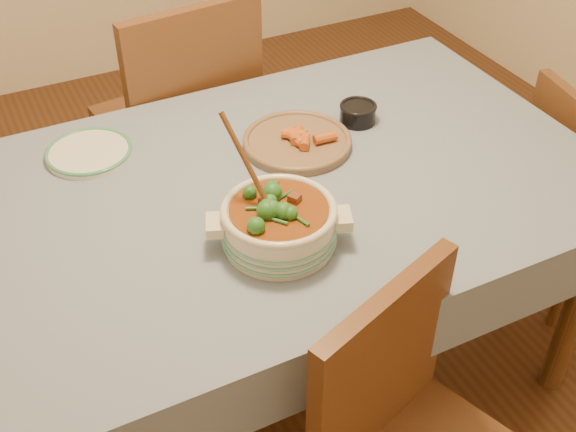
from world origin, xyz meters
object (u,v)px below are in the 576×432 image
object	(u,v)px
chair_far	(184,117)
fried_plate	(297,140)
condiment_bowl	(358,112)
dining_table	(286,207)
white_plate	(89,152)
stew_casserole	(279,221)

from	to	relation	value
chair_far	fried_plate	bearing A→B (deg)	96.45
condiment_bowl	dining_table	bearing A→B (deg)	-152.33
white_plate	fried_plate	size ratio (longest dim) A/B	0.89
fried_plate	stew_casserole	bearing A→B (deg)	-122.91
dining_table	white_plate	world-z (taller)	white_plate
fried_plate	chair_far	distance (m)	0.64
dining_table	white_plate	bearing A→B (deg)	141.73
fried_plate	chair_far	xyz separation A→B (m)	(-0.14, 0.59, -0.21)
chair_far	condiment_bowl	bearing A→B (deg)	116.05
white_plate	fried_plate	world-z (taller)	fried_plate
white_plate	chair_far	bearing A→B (deg)	43.56
dining_table	stew_casserole	xyz separation A→B (m)	(-0.13, -0.22, 0.16)
fried_plate	chair_far	world-z (taller)	chair_far
dining_table	fried_plate	size ratio (longest dim) A/B	5.16
fried_plate	white_plate	bearing A→B (deg)	158.20
condiment_bowl	chair_far	size ratio (longest dim) A/B	0.13
dining_table	chair_far	xyz separation A→B (m)	(-0.04, 0.71, -0.10)
dining_table	condiment_bowl	bearing A→B (deg)	27.67
dining_table	condiment_bowl	xyz separation A→B (m)	(0.31, 0.16, 0.12)
dining_table	white_plate	size ratio (longest dim) A/B	5.80
white_plate	chair_far	size ratio (longest dim) A/B	0.29
white_plate	dining_table	bearing A→B (deg)	-38.27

